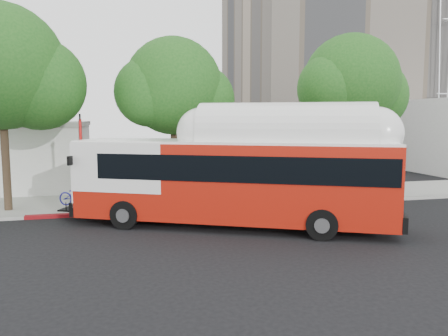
% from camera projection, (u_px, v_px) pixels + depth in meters
% --- Properties ---
extents(ground, '(120.00, 120.00, 0.00)m').
position_uv_depth(ground, '(219.00, 230.00, 17.58)').
color(ground, black).
rests_on(ground, ground).
extents(sidewalk, '(60.00, 5.00, 0.15)m').
position_uv_depth(sidewalk, '(192.00, 199.00, 23.84)').
color(sidewalk, gray).
rests_on(sidewalk, ground).
extents(curb_strip, '(60.00, 0.30, 0.15)m').
position_uv_depth(curb_strip, '(201.00, 209.00, 21.33)').
color(curb_strip, gray).
rests_on(curb_strip, ground).
extents(red_curb_segment, '(10.00, 0.32, 0.16)m').
position_uv_depth(red_curb_segment, '(138.00, 212.00, 20.62)').
color(red_curb_segment, maroon).
rests_on(red_curb_segment, ground).
extents(street_tree_left, '(6.67, 5.80, 9.74)m').
position_uv_depth(street_tree_left, '(12.00, 72.00, 20.17)').
color(street_tree_left, '#2D2116').
rests_on(street_tree_left, ground).
extents(street_tree_mid, '(5.75, 5.00, 8.62)m').
position_uv_depth(street_tree_mid, '(181.00, 90.00, 22.60)').
color(street_tree_mid, '#2D2116').
rests_on(street_tree_mid, ground).
extents(street_tree_right, '(6.21, 5.40, 9.18)m').
position_uv_depth(street_tree_right, '(357.00, 87.00, 24.74)').
color(street_tree_right, '#2D2116').
rests_on(street_tree_right, ground).
extents(transit_bus, '(13.50, 8.16, 4.09)m').
position_uv_depth(transit_bus, '(234.00, 181.00, 17.89)').
color(transit_bus, '#AA180B').
rests_on(transit_bus, ground).
extents(signal_pole, '(0.13, 0.44, 4.68)m').
position_uv_depth(signal_pole, '(82.00, 164.00, 20.09)').
color(signal_pole, '#AE1312').
rests_on(signal_pole, ground).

